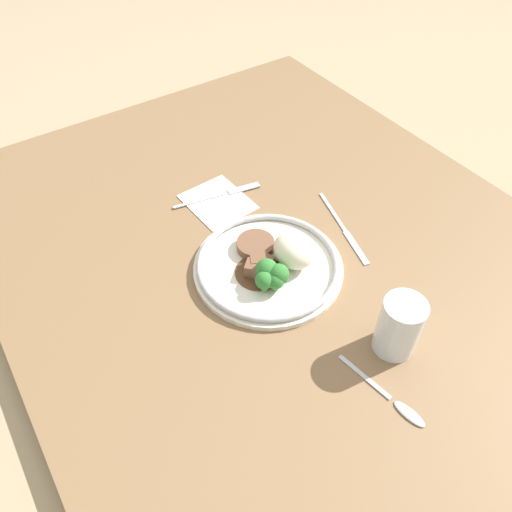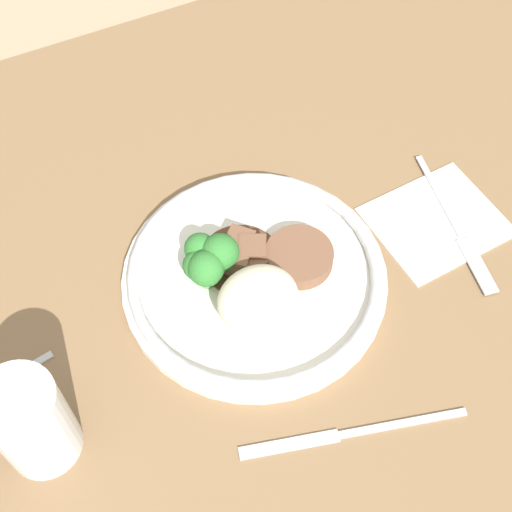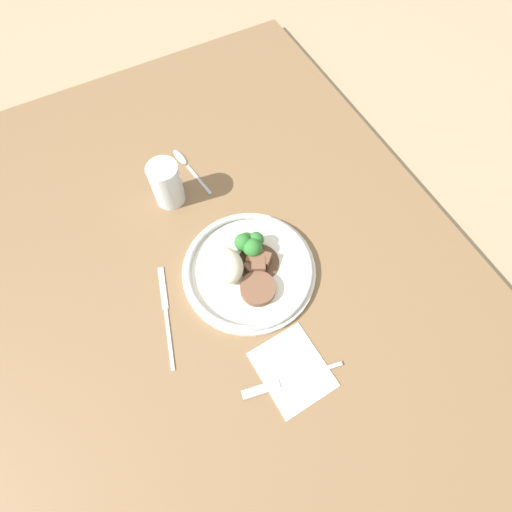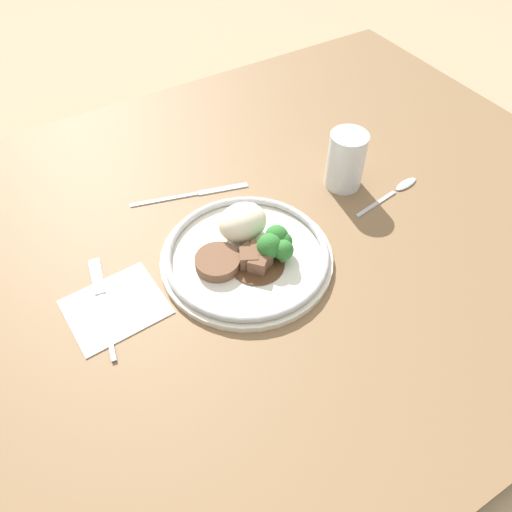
{
  "view_description": "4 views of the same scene",
  "coord_description": "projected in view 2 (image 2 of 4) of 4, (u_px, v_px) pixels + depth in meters",
  "views": [
    {
      "loc": [
        0.46,
        -0.4,
        0.71
      ],
      "look_at": [
        -0.03,
        -0.06,
        0.07
      ],
      "focal_mm": 35.0,
      "sensor_mm": 36.0,
      "label": 1
    },
    {
      "loc": [
        0.15,
        0.3,
        0.65
      ],
      "look_at": [
        -0.03,
        -0.06,
        0.06
      ],
      "focal_mm": 50.0,
      "sensor_mm": 36.0,
      "label": 2
    },
    {
      "loc": [
        -0.32,
        0.1,
        0.77
      ],
      "look_at": [
        -0.01,
        -0.07,
        0.07
      ],
      "focal_mm": 28.0,
      "sensor_mm": 36.0,
      "label": 3
    },
    {
      "loc": [
        -0.27,
        -0.5,
        0.62
      ],
      "look_at": [
        -0.02,
        -0.07,
        0.07
      ],
      "focal_mm": 35.0,
      "sensor_mm": 36.0,
      "label": 4
    }
  ],
  "objects": [
    {
      "name": "ground_plane",
      "position": [
        260.0,
        339.0,
        0.73
      ],
      "size": [
        8.0,
        8.0,
        0.0
      ],
      "primitive_type": "plane",
      "color": "#998466"
    },
    {
      "name": "knife",
      "position": [
        345.0,
        434.0,
        0.64
      ],
      "size": [
        0.21,
        0.07,
        0.0
      ],
      "rotation": [
        0.0,
        0.0,
        -0.27
      ],
      "color": "#ADADB2",
      "rests_on": "dining_table"
    },
    {
      "name": "juice_glass",
      "position": [
        32.0,
        425.0,
        0.59
      ],
      "size": [
        0.07,
        0.07,
        0.1
      ],
      "color": "#F4AD19",
      "rests_on": "dining_table"
    },
    {
      "name": "napkin",
      "position": [
        436.0,
        221.0,
        0.77
      ],
      "size": [
        0.14,
        0.12,
        0.0
      ],
      "color": "silver",
      "rests_on": "dining_table"
    },
    {
      "name": "dining_table",
      "position": [
        260.0,
        332.0,
        0.72
      ],
      "size": [
        1.35,
        0.98,
        0.03
      ],
      "color": "brown",
      "rests_on": "ground"
    },
    {
      "name": "plate",
      "position": [
        251.0,
        275.0,
        0.71
      ],
      "size": [
        0.27,
        0.27,
        0.07
      ],
      "color": "silver",
      "rests_on": "dining_table"
    },
    {
      "name": "fork",
      "position": [
        460.0,
        235.0,
        0.76
      ],
      "size": [
        0.05,
        0.19,
        0.0
      ],
      "rotation": [
        0.0,
        0.0,
        1.38
      ],
      "color": "#ADADB2",
      "rests_on": "napkin"
    }
  ]
}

